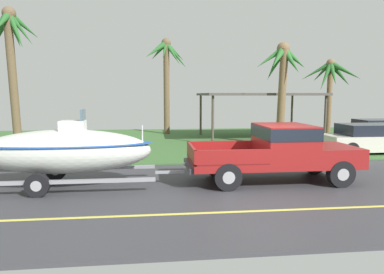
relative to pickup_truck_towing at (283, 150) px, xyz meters
name	(u,v)px	position (x,y,z in m)	size (l,w,h in m)	color
ground	(213,148)	(-0.95, 7.42, -1.02)	(36.00, 22.00, 0.11)	#38383D
pickup_truck_towing	(283,150)	(0.00, 0.00, 0.00)	(5.45, 2.08, 1.80)	maroon
boat_on_trailer	(64,151)	(-6.67, 0.00, 0.08)	(6.36, 2.14, 2.31)	gray
parked_sedan_near	(373,139)	(6.17, 4.71, -0.34)	(4.67, 1.90, 1.38)	beige
parked_sedan_far	(383,132)	(8.70, 7.59, -0.34)	(4.56, 1.82, 1.38)	#B21E19
carport_awning	(258,95)	(2.35, 10.45, 1.70)	(6.87, 5.25, 2.83)	#4C4238
palm_tree_near_left	(10,43)	(-10.88, 7.80, 4.24)	(2.60, 3.36, 6.96)	brown
palm_tree_near_right	(282,71)	(2.68, 7.36, 2.97)	(2.82, 2.68, 5.45)	brown
palm_tree_mid	(166,65)	(-3.07, 13.63, 3.74)	(3.11, 2.87, 6.52)	brown
palm_tree_far_left	(332,79)	(7.03, 10.39, 2.71)	(3.24, 2.99, 4.95)	brown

